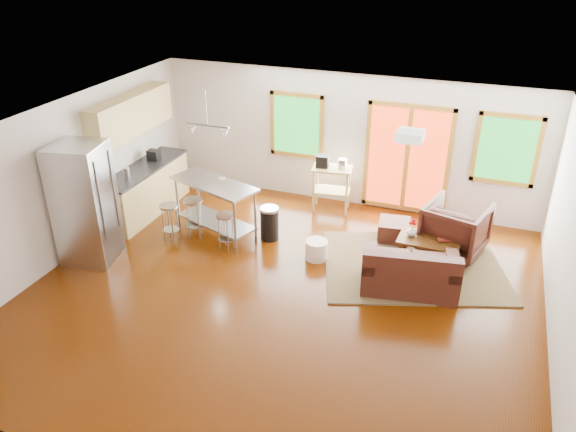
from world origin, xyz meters
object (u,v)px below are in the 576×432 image
(loveseat, at_px, (410,273))
(armchair, at_px, (456,226))
(kitchen_cart, at_px, (331,174))
(rug, at_px, (413,266))
(refrigerator, at_px, (85,204))
(coffee_table, at_px, (429,242))
(island, at_px, (215,199))
(ottoman, at_px, (394,230))

(loveseat, height_order, armchair, armchair)
(loveseat, distance_m, kitchen_cart, 2.97)
(rug, bearing_deg, loveseat, -86.50)
(refrigerator, distance_m, kitchen_cart, 4.47)
(coffee_table, bearing_deg, loveseat, -98.64)
(coffee_table, bearing_deg, island, -173.30)
(refrigerator, bearing_deg, ottoman, 15.53)
(coffee_table, height_order, kitchen_cart, kitchen_cart)
(refrigerator, height_order, kitchen_cart, refrigerator)
(rug, xyz_separation_m, coffee_table, (0.19, 0.28, 0.33))
(coffee_table, distance_m, armchair, 0.59)
(coffee_table, relative_size, refrigerator, 0.51)
(ottoman, bearing_deg, coffee_table, -36.99)
(armchair, bearing_deg, ottoman, 11.93)
(loveseat, height_order, island, island)
(rug, bearing_deg, coffee_table, 55.77)
(rug, height_order, armchair, armchair)
(refrigerator, bearing_deg, armchair, 10.55)
(armchair, xyz_separation_m, island, (-4.06, -0.88, 0.21))
(rug, relative_size, loveseat, 1.85)
(ottoman, bearing_deg, loveseat, -70.71)
(ottoman, relative_size, island, 0.31)
(refrigerator, height_order, island, refrigerator)
(coffee_table, relative_size, island, 0.59)
(island, height_order, kitchen_cart, kitchen_cart)
(ottoman, bearing_deg, armchair, -3.50)
(rug, relative_size, ottoman, 5.33)
(island, bearing_deg, refrigerator, -137.52)
(rug, xyz_separation_m, refrigerator, (-5.08, -1.59, 0.99))
(loveseat, distance_m, ottoman, 1.58)
(rug, distance_m, ottoman, 0.93)
(rug, relative_size, island, 1.64)
(rug, distance_m, island, 3.58)
(coffee_table, distance_m, kitchen_cart, 2.45)
(loveseat, height_order, kitchen_cart, kitchen_cart)
(refrigerator, bearing_deg, island, 30.69)
(ottoman, height_order, kitchen_cart, kitchen_cart)
(loveseat, relative_size, coffee_table, 1.52)
(ottoman, height_order, island, island)
(coffee_table, bearing_deg, kitchen_cart, 149.19)
(ottoman, relative_size, refrigerator, 0.27)
(armchair, relative_size, island, 0.57)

